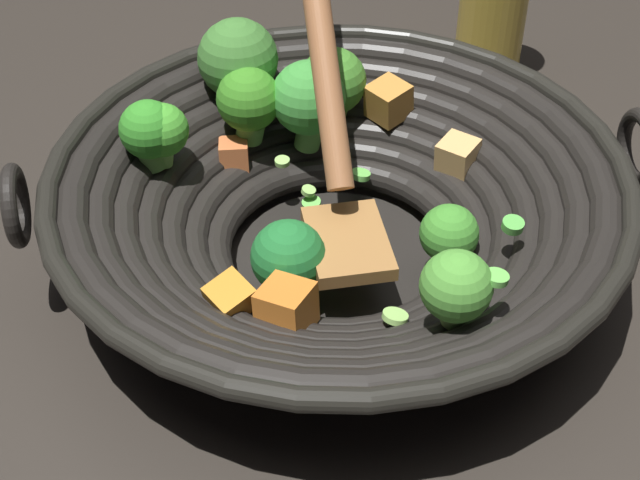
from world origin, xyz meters
TOP-DOWN VIEW (x-y plane):
  - ground_plane at (0.00, 0.00)m, footprint 4.00×4.00m
  - wok at (-0.00, -0.00)m, footprint 0.39×0.39m

SIDE VIEW (x-z plane):
  - ground_plane at x=0.00m, z-range 0.00..0.00m
  - wok at x=0.00m, z-range -0.07..0.18m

